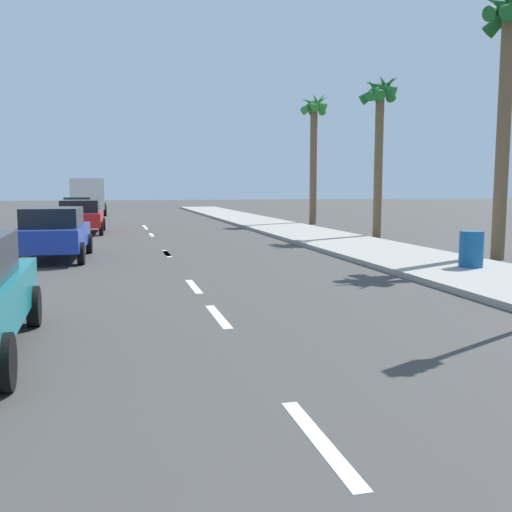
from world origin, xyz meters
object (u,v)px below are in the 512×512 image
at_px(parked_car_blue, 54,232).
at_px(parked_car_white, 77,209).
at_px(trash_bin_far, 471,249).
at_px(palm_tree_distant, 314,128).
at_px(parked_car_red, 81,215).
at_px(delivery_truck, 88,196).
at_px(palm_tree_mid, 508,53).
at_px(palm_tree_far, 380,112).

distance_m(parked_car_blue, parked_car_white, 17.95).
height_order(parked_car_blue, trash_bin_far, parked_car_blue).
relative_size(parked_car_blue, palm_tree_distant, 0.57).
bearing_deg(parked_car_red, palm_tree_distant, 16.97).
bearing_deg(parked_car_red, delivery_truck, 92.24).
distance_m(palm_tree_mid, palm_tree_distant, 17.09).
xyz_separation_m(parked_car_blue, parked_car_white, (-0.34, 17.95, -0.00)).
distance_m(parked_car_blue, parked_car_red, 10.15).
height_order(parked_car_red, parked_car_white, same).
height_order(palm_tree_far, palm_tree_distant, palm_tree_distant).
bearing_deg(palm_tree_far, palm_tree_mid, -88.04).
bearing_deg(palm_tree_mid, trash_bin_far, -138.52).
bearing_deg(trash_bin_far, parked_car_red, 123.72).
bearing_deg(parked_car_white, palm_tree_distant, -20.16).
bearing_deg(parked_car_white, parked_car_blue, -92.04).
bearing_deg(parked_car_white, delivery_truck, 85.58).
xyz_separation_m(palm_tree_far, palm_tree_distant, (0.44, 9.38, 0.27)).
relative_size(delivery_truck, palm_tree_mid, 0.78).
relative_size(parked_car_white, palm_tree_distant, 0.54).
height_order(parked_car_white, delivery_truck, delivery_truck).
xyz_separation_m(parked_car_blue, palm_tree_mid, (12.97, -3.26, 5.20)).
xyz_separation_m(delivery_truck, palm_tree_mid, (13.08, -31.55, 4.53)).
relative_size(parked_car_white, palm_tree_mid, 0.51).
bearing_deg(delivery_truck, palm_tree_mid, -68.86).
distance_m(parked_car_blue, palm_tree_far, 14.18).
bearing_deg(delivery_truck, parked_car_blue, -91.15).
height_order(parked_car_blue, parked_car_red, same).
relative_size(parked_car_red, palm_tree_distant, 0.60).
bearing_deg(trash_bin_far, parked_car_white, 115.18).
height_order(parked_car_white, palm_tree_far, palm_tree_far).
relative_size(delivery_truck, trash_bin_far, 6.81).
distance_m(parked_car_red, parked_car_white, 7.83).
relative_size(parked_car_white, trash_bin_far, 4.42).
height_order(palm_tree_far, trash_bin_far, palm_tree_far).
bearing_deg(delivery_truck, parked_car_red, -90.17).
bearing_deg(palm_tree_distant, parked_car_red, -164.07).
distance_m(parked_car_red, delivery_truck, 18.16).
bearing_deg(palm_tree_mid, delivery_truck, 112.52).
height_order(parked_car_red, palm_tree_far, palm_tree_far).
bearing_deg(palm_tree_mid, palm_tree_distant, 89.39).
xyz_separation_m(palm_tree_far, trash_bin_far, (-2.10, -9.78, -4.69)).
bearing_deg(parked_car_red, palm_tree_mid, -45.52).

